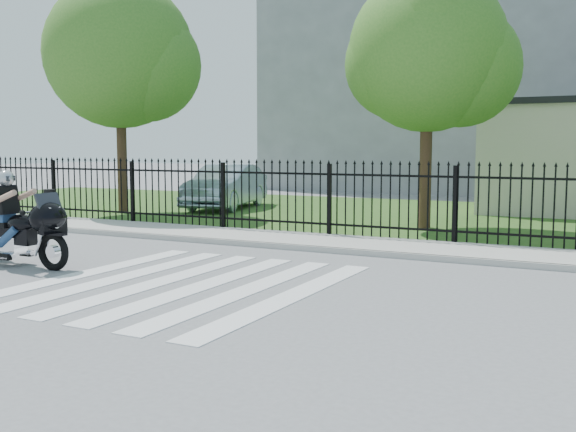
% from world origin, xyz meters
% --- Properties ---
extents(ground, '(120.00, 120.00, 0.00)m').
position_xyz_m(ground, '(0.00, 0.00, 0.00)').
color(ground, slate).
rests_on(ground, ground).
extents(crosswalk, '(5.00, 5.50, 0.01)m').
position_xyz_m(crosswalk, '(0.00, 0.00, 0.01)').
color(crosswalk, silver).
rests_on(crosswalk, ground).
extents(sidewalk, '(40.00, 2.00, 0.12)m').
position_xyz_m(sidewalk, '(0.00, 5.00, 0.06)').
color(sidewalk, '#ADAAA3').
rests_on(sidewalk, ground).
extents(curb, '(40.00, 0.12, 0.12)m').
position_xyz_m(curb, '(0.00, 4.00, 0.06)').
color(curb, '#ADAAA3').
rests_on(curb, ground).
extents(grass_strip, '(40.00, 12.00, 0.02)m').
position_xyz_m(grass_strip, '(0.00, 12.00, 0.01)').
color(grass_strip, '#27521C').
rests_on(grass_strip, ground).
extents(iron_fence, '(26.00, 0.04, 1.80)m').
position_xyz_m(iron_fence, '(0.00, 6.00, 0.90)').
color(iron_fence, black).
rests_on(iron_fence, ground).
extents(tree_left, '(4.80, 4.80, 7.58)m').
position_xyz_m(tree_left, '(-8.50, 8.50, 5.17)').
color(tree_left, '#382316').
rests_on(tree_left, ground).
extents(tree_mid, '(4.20, 4.20, 6.78)m').
position_xyz_m(tree_mid, '(1.50, 9.00, 4.67)').
color(tree_mid, '#382316').
rests_on(tree_mid, ground).
extents(building_tall, '(15.00, 10.00, 12.00)m').
position_xyz_m(building_tall, '(-3.00, 26.00, 6.00)').
color(building_tall, '#93949B').
rests_on(building_tall, ground).
extents(motorcycle_rider, '(2.75, 0.81, 1.82)m').
position_xyz_m(motorcycle_rider, '(-3.85, -0.03, 0.74)').
color(motorcycle_rider, black).
rests_on(motorcycle_rider, ground).
extents(parked_car, '(2.54, 4.90, 1.54)m').
position_xyz_m(parked_car, '(-6.29, 11.33, 0.79)').
color(parked_car, '#9CB4C5').
rests_on(parked_car, grass_strip).
extents(litter_bin, '(0.45, 0.45, 0.83)m').
position_xyz_m(litter_bin, '(-8.85, 5.70, 0.53)').
color(litter_bin, black).
rests_on(litter_bin, sidewalk).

